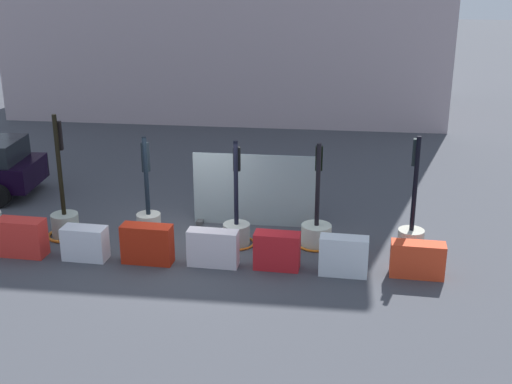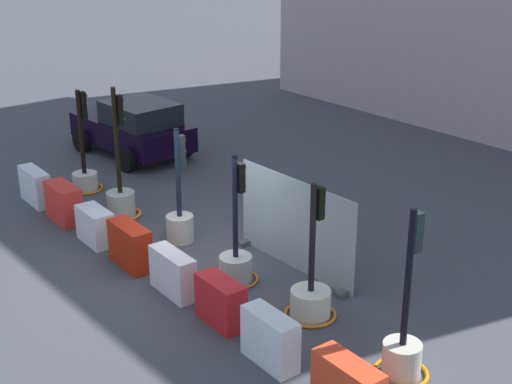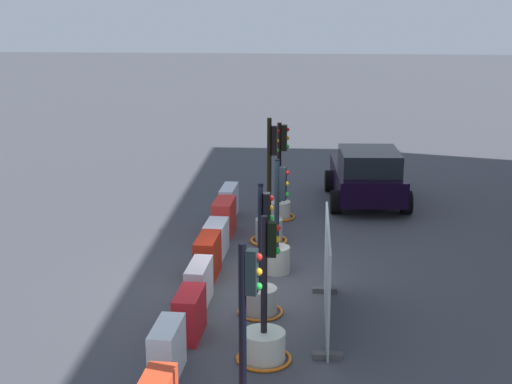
{
  "view_description": "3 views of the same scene",
  "coord_description": "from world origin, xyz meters",
  "views": [
    {
      "loc": [
        3.4,
        -14.32,
        6.61
      ],
      "look_at": [
        1.56,
        0.34,
        1.32
      ],
      "focal_mm": 47.0,
      "sensor_mm": 36.0,
      "label": 1
    },
    {
      "loc": [
        11.28,
        -7.69,
        6.85
      ],
      "look_at": [
        1.12,
        0.75,
        1.72
      ],
      "focal_mm": 52.28,
      "sensor_mm": 36.0,
      "label": 2
    },
    {
      "loc": [
        14.52,
        1.13,
        5.98
      ],
      "look_at": [
        -1.19,
        0.01,
        1.78
      ],
      "focal_mm": 53.32,
      "sensor_mm": 36.0,
      "label": 3
    }
  ],
  "objects": [
    {
      "name": "ground_plane",
      "position": [
        0.0,
        0.0,
        0.0
      ],
      "size": [
        120.0,
        120.0,
        0.0
      ],
      "primitive_type": "plane",
      "color": "#3F4249"
    },
    {
      "name": "traffic_light_0",
      "position": [
        -5.22,
        0.35,
        0.48
      ],
      "size": [
        0.88,
        0.88,
        2.6
      ],
      "color": "beige",
      "rests_on": "ground_plane"
    },
    {
      "name": "traffic_light_1",
      "position": [
        -3.14,
        0.19,
        0.47
      ],
      "size": [
        0.92,
        0.92,
        3.07
      ],
      "color": "#A9B3A3",
      "rests_on": "ground_plane"
    },
    {
      "name": "traffic_light_2",
      "position": [
        -1.11,
        0.47,
        0.54
      ],
      "size": [
        0.59,
        0.59,
        2.53
      ],
      "color": "beige",
      "rests_on": "ground_plane"
    },
    {
      "name": "traffic_light_3",
      "position": [
        1.11,
        0.26,
        0.43
      ],
      "size": [
        0.88,
        0.88,
        2.57
      ],
      "color": "#B6B8AB",
      "rests_on": "ground_plane"
    },
    {
      "name": "traffic_light_4",
      "position": [
        3.0,
        0.45,
        0.4
      ],
      "size": [
        0.94,
        0.94,
        2.51
      ],
      "color": "silver",
      "rests_on": "ground_plane"
    },
    {
      "name": "traffic_light_5",
      "position": [
        5.2,
        0.29,
        0.48
      ],
      "size": [
        0.89,
        0.89,
        2.8
      ],
      "color": "#B9B6A5",
      "rests_on": "ground_plane"
    },
    {
      "name": "construction_barrier_0",
      "position": [
        -5.17,
        -1.01,
        0.43
      ],
      "size": [
        1.18,
        0.43,
        0.85
      ],
      "color": "silver",
      "rests_on": "ground_plane"
    },
    {
      "name": "construction_barrier_1",
      "position": [
        -3.7,
        -0.98,
        0.44
      ],
      "size": [
        1.11,
        0.52,
        0.88
      ],
      "color": "red",
      "rests_on": "ground_plane"
    },
    {
      "name": "construction_barrier_2",
      "position": [
        -2.19,
        -1.0,
        0.39
      ],
      "size": [
        1.01,
        0.51,
        0.77
      ],
      "color": "silver",
      "rests_on": "ground_plane"
    },
    {
      "name": "construction_barrier_3",
      "position": [
        -0.73,
        -1.0,
        0.45
      ],
      "size": [
        1.16,
        0.48,
        0.9
      ],
      "color": "#B4230F",
      "rests_on": "ground_plane"
    },
    {
      "name": "construction_barrier_4",
      "position": [
        0.76,
        -0.97,
        0.42
      ],
      "size": [
        1.14,
        0.43,
        0.84
      ],
      "color": "silver",
      "rests_on": "ground_plane"
    },
    {
      "name": "construction_barrier_5",
      "position": [
        2.19,
        -0.93,
        0.42
      ],
      "size": [
        1.02,
        0.48,
        0.84
      ],
      "color": "red",
      "rests_on": "ground_plane"
    },
    {
      "name": "construction_barrier_6",
      "position": [
        3.65,
        -1.06,
        0.44
      ],
      "size": [
        1.06,
        0.45,
        0.88
      ],
      "color": "silver",
      "rests_on": "ground_plane"
    },
    {
      "name": "car_black_sedan",
      "position": [
        -6.86,
        2.81,
        0.82
      ],
      "size": [
        3.95,
        2.36,
        1.63
      ],
      "color": "black",
      "rests_on": "ground_plane"
    },
    {
      "name": "site_fence_panel",
      "position": [
        1.42,
        1.5,
        0.89
      ],
      "size": [
        3.21,
        0.5,
        1.88
      ],
      "color": "#93A4A7",
      "rests_on": "ground_plane"
    }
  ]
}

